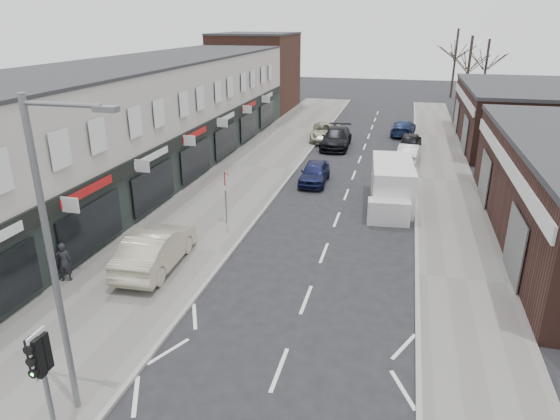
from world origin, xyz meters
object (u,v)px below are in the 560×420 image
Objects in this scene: parked_car_left_b at (336,138)px; parked_car_right_a at (409,153)px; warning_sign at (226,182)px; white_van at (392,186)px; traffic_light at (41,364)px; street_lamp at (56,250)px; parked_car_right_b at (410,141)px; pedestrian at (64,262)px; parked_car_left_c at (326,132)px; parked_car_right_c at (403,128)px; sedan_on_pavement at (156,249)px; parked_car_left_a at (315,173)px.

parked_car_right_a is (5.61, -3.05, -0.11)m from parked_car_left_b.
warning_sign is 0.44× the size of white_van.
street_lamp reaches higher than traffic_light.
white_van is at bearing 91.09° from parked_car_right_b.
pedestrian is (-4.80, 7.00, -1.51)m from traffic_light.
parked_car_left_c is 8.63m from parked_car_right_a.
parked_car_left_c is at bearing 84.85° from warning_sign.
traffic_light is at bearing 81.41° from parked_car_right_b.
parked_car_right_a is (0.87, 9.35, -0.45)m from white_van.
parked_car_left_c reaches higher than parked_car_right_a.
parked_car_right_c is at bearing 84.13° from white_van.
parked_car_left_c is at bearing 107.29° from white_van.
street_lamp is 2.96× the size of warning_sign.
parked_car_right_b is at bearing 102.62° from parked_car_right_c.
parked_car_left_b is (2.96, 17.25, -1.44)m from warning_sign.
traffic_light reaches higher than parked_car_right_a.
parked_car_right_b is at bearing -17.37° from parked_car_left_c.
parked_car_left_b is at bearing 85.97° from traffic_light.
parked_car_left_b is 7.82m from parked_car_right_c.
sedan_on_pavement reaches higher than pedestrian.
pedestrian is 24.68m from parked_car_right_a.
sedan_on_pavement is 24.82m from parked_car_left_c.
parked_car_right_a is 0.87× the size of parked_car_right_c.
warning_sign is at bearing -100.87° from parked_car_left_b.
parked_car_left_c is 1.31× the size of parked_car_right_b.
parked_car_right_c is (5.09, 15.47, -0.02)m from parked_car_left_a.
parked_car_right_a is at bearing 74.53° from traffic_light.
traffic_light is 1.98× the size of pedestrian.
traffic_light is 8.62m from pedestrian.
white_van is 1.56× the size of parked_car_right_a.
parked_car_left_b is at bearing -22.78° from parked_car_right_a.
street_lamp is 8.31m from pedestrian.
white_van is 13.25m from parked_car_right_b.
street_lamp reaches higher than white_van.
parked_car_left_a is (2.20, 21.72, -1.74)m from traffic_light.
warning_sign is 0.52× the size of parked_car_left_c.
parked_car_left_b is at bearing 80.26° from warning_sign.
parked_car_left_b reaches higher than parked_car_left_a.
warning_sign is 0.55× the size of sedan_on_pavement.
parked_car_left_a is at bearing -91.14° from parked_car_left_b.
parked_car_right_a is (7.81, 28.21, -1.76)m from traffic_light.
white_van reaches higher than parked_car_left_c.
sedan_on_pavement is at bearing -167.52° from pedestrian.
parked_car_right_c is (-0.52, 8.98, 0.01)m from parked_car_right_a.
parked_car_left_a is at bearing 54.91° from parked_car_right_a.
traffic_light is at bearing -95.16° from parked_car_left_b.
street_lamp is 32.12m from parked_car_right_b.
sedan_on_pavement is 22.77m from parked_car_left_b.
pedestrian is 25.25m from parked_car_left_b.
white_van is (6.94, 18.86, -1.31)m from traffic_light.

